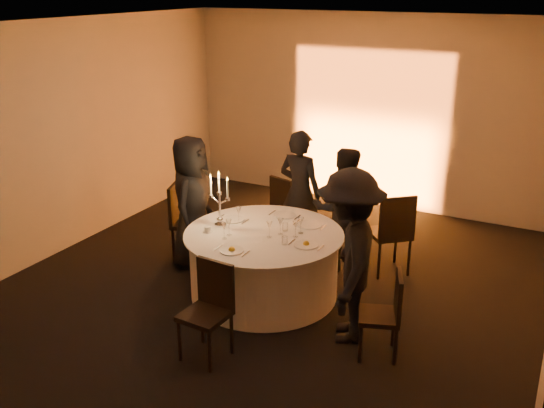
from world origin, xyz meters
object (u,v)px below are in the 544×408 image
at_px(coffee_cup, 208,229).
at_px(guest_right, 349,257).
at_px(chair_front, 209,304).
at_px(guest_back_left, 300,192).
at_px(guest_left, 192,202).
at_px(chair_left, 184,217).
at_px(banquet_table, 264,264).
at_px(candelabra, 220,207).
at_px(chair_back_right, 392,229).
at_px(chair_right, 387,310).
at_px(guest_back_right, 343,209).
at_px(chair_back_left, 286,204).

bearing_deg(coffee_cup, guest_right, -4.37).
xyz_separation_m(chair_front, guest_back_left, (-0.26, 2.58, 0.29)).
distance_m(guest_back_left, coffee_cup, 1.62).
distance_m(guest_left, guest_back_left, 1.43).
height_order(chair_left, chair_front, chair_left).
height_order(banquet_table, guest_back_left, guest_back_left).
distance_m(banquet_table, candelabra, 0.83).
bearing_deg(chair_back_right, chair_front, 26.20).
xyz_separation_m(chair_right, guest_back_right, (-1.08, 1.63, 0.29)).
relative_size(chair_back_right, guest_right, 0.59).
distance_m(banquet_table, guest_back_left, 1.38).
height_order(banquet_table, candelabra, candelabra).
bearing_deg(chair_left, chair_right, -126.42).
xyz_separation_m(chair_back_left, coffee_cup, (-0.05, -1.89, 0.30)).
bearing_deg(candelabra, guest_right, -11.85).
distance_m(chair_back_right, guest_back_left, 1.32).
xyz_separation_m(guest_back_right, guest_right, (0.63, -1.49, 0.11)).
bearing_deg(chair_right, candelabra, -122.88).
bearing_deg(chair_right, guest_right, -126.92).
bearing_deg(coffee_cup, guest_back_right, 50.93).
height_order(guest_left, coffee_cup, guest_left).
height_order(chair_back_left, guest_left, guest_left).
xyz_separation_m(chair_right, chair_front, (-1.51, -0.75, 0.05)).
height_order(chair_left, coffee_cup, chair_left).
xyz_separation_m(chair_back_left, chair_right, (2.13, -2.16, -0.02)).
relative_size(guest_left, guest_right, 0.94).
distance_m(chair_front, candelabra, 1.48).
height_order(guest_left, guest_back_right, guest_left).
relative_size(chair_left, chair_front, 1.06).
bearing_deg(candelabra, banquet_table, 3.99).
xyz_separation_m(banquet_table, chair_left, (-1.39, 0.42, 0.18)).
bearing_deg(chair_back_right, guest_back_right, -32.71).
distance_m(chair_right, guest_right, 0.62).
bearing_deg(guest_left, chair_back_right, -84.07).
distance_m(banquet_table, chair_left, 1.47).
distance_m(chair_left, guest_right, 2.70).
relative_size(chair_left, chair_back_right, 0.96).
bearing_deg(guest_back_right, guest_back_left, -42.68).
bearing_deg(chair_left, chair_front, -157.57).
relative_size(chair_back_left, guest_back_left, 0.54).
bearing_deg(guest_back_right, chair_left, -6.37).
bearing_deg(guest_back_left, coffee_cup, 82.02).
height_order(chair_back_left, guest_back_left, guest_back_left).
height_order(chair_back_left, chair_back_right, chair_back_right).
relative_size(chair_front, guest_back_left, 0.57).
height_order(banquet_table, chair_front, chair_front).
bearing_deg(candelabra, coffee_cup, -96.54).
bearing_deg(chair_left, chair_back_right, -92.08).
xyz_separation_m(chair_back_right, guest_right, (0.02, -1.58, 0.30)).
xyz_separation_m(banquet_table, chair_front, (0.10, -1.28, 0.15)).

